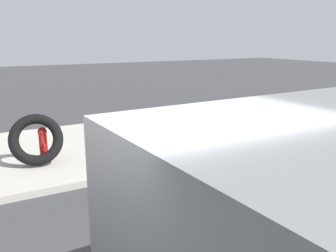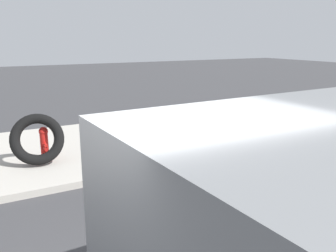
% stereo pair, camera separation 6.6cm
% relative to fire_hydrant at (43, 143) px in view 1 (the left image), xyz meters
% --- Properties ---
extents(sidewalk_curb, '(36.00, 5.00, 0.15)m').
position_rel_fire_hydrant_xyz_m(sidewalk_curb, '(-0.01, 0.77, -0.51)').
color(sidewalk_curb, '#ADA89E').
rests_on(sidewalk_curb, ground).
extents(fire_hydrant, '(0.21, 0.49, 0.81)m').
position_rel_fire_hydrant_xyz_m(fire_hydrant, '(0.00, 0.00, 0.00)').
color(fire_hydrant, red).
rests_on(fire_hydrant, sidewalk_curb).
extents(loose_tire, '(1.30, 0.89, 1.19)m').
position_rel_fire_hydrant_xyz_m(loose_tire, '(-0.18, -0.23, 0.16)').
color(loose_tire, black).
rests_on(loose_tire, sidewalk_curb).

